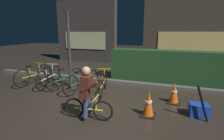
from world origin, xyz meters
name	(u,v)px	position (x,y,z in m)	size (l,w,h in m)	color
ground_plane	(98,106)	(0.00, 0.00, 0.00)	(40.00, 40.00, 0.00)	#2D261E
sidewalk_curb	(121,82)	(0.00, 2.20, 0.06)	(12.00, 0.24, 0.12)	#56544F
hedge_row	(171,66)	(1.80, 3.10, 0.63)	(4.80, 0.70, 1.26)	#214723
storefront_left	(86,31)	(-3.66, 6.50, 1.97)	(4.08, 0.54, 3.96)	#383330
storefront_right	(197,27)	(3.03, 7.20, 2.24)	(6.00, 0.54, 4.50)	#42382D
street_post	(69,50)	(-1.60, 1.20, 1.34)	(0.10, 0.10, 2.68)	#2D2D33
parked_bike_leftmost	(34,75)	(-3.16, 1.08, 0.35)	(0.46, 1.69, 0.78)	black
parked_bike_left_mid	(49,77)	(-2.42, 1.05, 0.36)	(0.46, 1.69, 0.79)	black
parked_bike_center_left	(66,78)	(-1.75, 1.11, 0.34)	(0.60, 1.53, 0.74)	black
parked_bike_center_right	(82,81)	(-0.98, 0.92, 0.35)	(0.55, 1.62, 0.77)	black
parked_bike_right_mid	(103,83)	(-0.25, 1.01, 0.35)	(0.52, 1.63, 0.77)	black
traffic_cone_near	(148,104)	(1.37, -0.10, 0.31)	(0.36, 0.36, 0.64)	black
traffic_cone_far	(174,93)	(1.95, 0.92, 0.29)	(0.36, 0.36, 0.60)	black
blue_crate	(199,110)	(2.53, 0.30, 0.15)	(0.44, 0.32, 0.30)	#193DB7
cyclist	(87,93)	(0.05, -0.69, 0.63)	(1.19, 0.50, 1.25)	black
closed_umbrella	(203,104)	(2.55, 0.05, 0.41)	(0.05, 0.05, 0.85)	black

